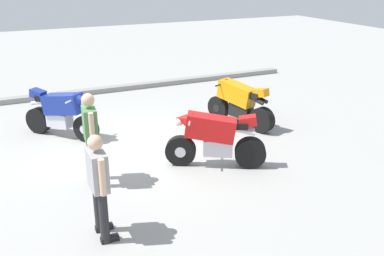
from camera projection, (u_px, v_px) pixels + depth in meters
ground_plane at (127, 149)px, 9.25m from camera, size 40.00×40.00×0.00m
curb_edge at (83, 92)px, 13.13m from camera, size 14.00×0.30×0.15m
motorcycle_red_sportbike at (215, 138)px, 8.27m from camera, size 1.80×1.12×1.14m
motorcycle_orange_sportbike at (239, 102)px, 10.44m from camera, size 0.95×1.89×1.14m
motorcycle_blue_sportbike at (61, 112)px, 9.72m from camera, size 1.42×1.60×1.14m
person_in_gray_shirt at (99, 182)px, 5.96m from camera, size 0.31×0.62×1.58m
person_in_green_shirt at (91, 134)px, 7.48m from camera, size 0.34×0.65×1.68m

